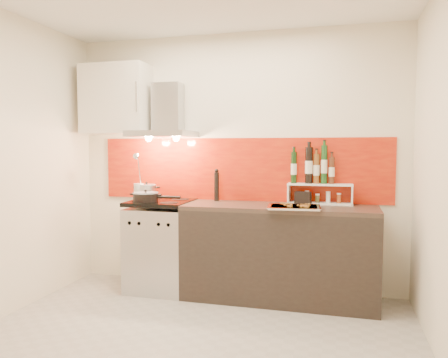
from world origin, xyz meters
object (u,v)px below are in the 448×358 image
(range_stove, at_px, (161,246))
(baking_tray, at_px, (294,207))
(counter, at_px, (279,253))
(saute_pan, at_px, (146,197))
(pepper_mill, at_px, (217,185))
(stock_pot, at_px, (147,191))

(range_stove, relative_size, baking_tray, 1.84)
(range_stove, height_order, counter, range_stove)
(counter, bearing_deg, range_stove, -179.77)
(saute_pan, bearing_deg, counter, 4.55)
(counter, height_order, pepper_mill, pepper_mill)
(range_stove, bearing_deg, pepper_mill, 19.87)
(range_stove, xyz_separation_m, baking_tray, (1.35, -0.18, 0.47))
(range_stove, distance_m, saute_pan, 0.54)
(counter, xyz_separation_m, saute_pan, (-1.31, -0.10, 0.51))
(counter, relative_size, saute_pan, 3.66)
(pepper_mill, relative_size, baking_tray, 0.66)
(range_stove, height_order, baking_tray, baking_tray)
(stock_pot, bearing_deg, counter, -5.25)
(range_stove, xyz_separation_m, stock_pot, (-0.22, 0.13, 0.54))
(counter, height_order, stock_pot, stock_pot)
(range_stove, bearing_deg, counter, 0.23)
(range_stove, height_order, pepper_mill, pepper_mill)
(saute_pan, relative_size, pepper_mill, 1.50)
(baking_tray, bearing_deg, range_stove, 172.61)
(range_stove, xyz_separation_m, pepper_mill, (0.53, 0.19, 0.62))
(stock_pot, distance_m, saute_pan, 0.26)
(stock_pot, height_order, pepper_mill, pepper_mill)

